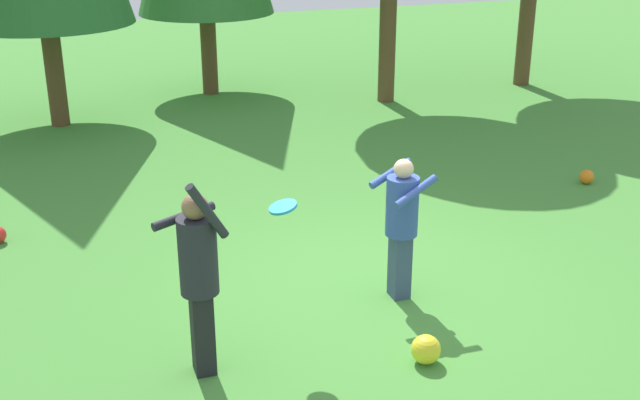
% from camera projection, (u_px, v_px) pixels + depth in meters
% --- Properties ---
extents(ground_plane, '(40.00, 40.00, 0.00)m').
position_uv_depth(ground_plane, '(370.00, 283.00, 8.92)').
color(ground_plane, '#478C38').
extents(person_thrower, '(0.63, 0.62, 1.92)m').
position_uv_depth(person_thrower, '(199.00, 269.00, 6.93)').
color(person_thrower, black).
rests_on(person_thrower, ground_plane).
extents(person_catcher, '(0.65, 0.61, 1.56)m').
position_uv_depth(person_catcher, '(402.00, 217.00, 8.31)').
color(person_catcher, '#38476B').
rests_on(person_catcher, ground_plane).
extents(frisbee, '(0.28, 0.29, 0.09)m').
position_uv_depth(frisbee, '(283.00, 207.00, 7.35)').
color(frisbee, '#2393D1').
extents(ball_orange, '(0.21, 0.21, 0.21)m').
position_uv_depth(ball_orange, '(587.00, 177.00, 11.86)').
color(ball_orange, orange).
rests_on(ball_orange, ground_plane).
extents(ball_yellow, '(0.28, 0.28, 0.28)m').
position_uv_depth(ball_yellow, '(426.00, 349.00, 7.39)').
color(ball_yellow, yellow).
rests_on(ball_yellow, ground_plane).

